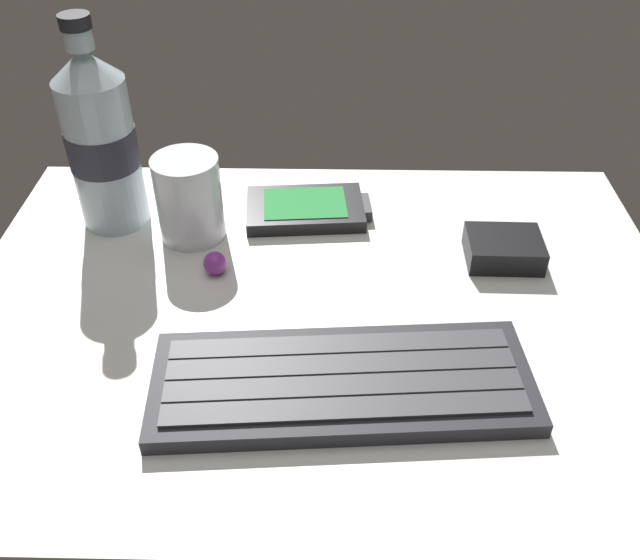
{
  "coord_description": "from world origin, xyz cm",
  "views": [
    {
      "loc": [
        0.88,
        -45.58,
        39.84
      ],
      "look_at": [
        0.0,
        0.0,
        3.0
      ],
      "focal_mm": 38.64,
      "sensor_mm": 36.0,
      "label": 1
    }
  ],
  "objects_px": {
    "juice_cup": "(190,201)",
    "handheld_device": "(307,209)",
    "water_bottle": "(101,140)",
    "charger_block": "(504,249)",
    "keyboard": "(342,382)",
    "trackball_mouse": "(215,263)"
  },
  "relations": [
    {
      "from": "water_bottle",
      "to": "juice_cup",
      "type": "bearing_deg",
      "value": -17.46
    },
    {
      "from": "handheld_device",
      "to": "charger_block",
      "type": "distance_m",
      "value": 0.2
    },
    {
      "from": "juice_cup",
      "to": "keyboard",
      "type": "bearing_deg",
      "value": -54.17
    },
    {
      "from": "keyboard",
      "to": "water_bottle",
      "type": "distance_m",
      "value": 0.34
    },
    {
      "from": "keyboard",
      "to": "handheld_device",
      "type": "xyz_separation_m",
      "value": [
        -0.04,
        0.24,
        -0.0
      ]
    },
    {
      "from": "juice_cup",
      "to": "water_bottle",
      "type": "bearing_deg",
      "value": 162.54
    },
    {
      "from": "keyboard",
      "to": "juice_cup",
      "type": "relative_size",
      "value": 3.5
    },
    {
      "from": "juice_cup",
      "to": "trackball_mouse",
      "type": "xyz_separation_m",
      "value": [
        0.03,
        -0.06,
        -0.03
      ]
    },
    {
      "from": "charger_block",
      "to": "trackball_mouse",
      "type": "relative_size",
      "value": 3.18
    },
    {
      "from": "handheld_device",
      "to": "water_bottle",
      "type": "xyz_separation_m",
      "value": [
        -0.19,
        -0.01,
        0.08
      ]
    },
    {
      "from": "handheld_device",
      "to": "trackball_mouse",
      "type": "bearing_deg",
      "value": -129.37
    },
    {
      "from": "keyboard",
      "to": "water_bottle",
      "type": "xyz_separation_m",
      "value": [
        -0.23,
        0.23,
        0.08
      ]
    },
    {
      "from": "juice_cup",
      "to": "water_bottle",
      "type": "height_order",
      "value": "water_bottle"
    },
    {
      "from": "juice_cup",
      "to": "handheld_device",
      "type": "bearing_deg",
      "value": 18.65
    },
    {
      "from": "keyboard",
      "to": "juice_cup",
      "type": "height_order",
      "value": "juice_cup"
    },
    {
      "from": "handheld_device",
      "to": "water_bottle",
      "type": "height_order",
      "value": "water_bottle"
    },
    {
      "from": "keyboard",
      "to": "handheld_device",
      "type": "bearing_deg",
      "value": 98.35
    },
    {
      "from": "handheld_device",
      "to": "charger_block",
      "type": "height_order",
      "value": "charger_block"
    },
    {
      "from": "water_bottle",
      "to": "charger_block",
      "type": "distance_m",
      "value": 0.4
    },
    {
      "from": "water_bottle",
      "to": "handheld_device",
      "type": "bearing_deg",
      "value": 3.42
    },
    {
      "from": "juice_cup",
      "to": "water_bottle",
      "type": "relative_size",
      "value": 0.41
    },
    {
      "from": "water_bottle",
      "to": "trackball_mouse",
      "type": "relative_size",
      "value": 9.45
    }
  ]
}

